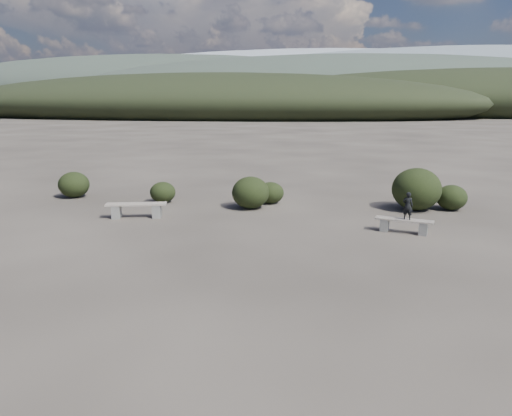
# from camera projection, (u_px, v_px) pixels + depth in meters

# --- Properties ---
(ground) EXTENTS (1200.00, 1200.00, 0.00)m
(ground) POSITION_uv_depth(u_px,v_px,m) (196.00, 296.00, 10.22)
(ground) COLOR #332D27
(ground) RESTS_ON ground
(bench_left) EXTENTS (2.04, 0.91, 0.50)m
(bench_left) POSITION_uv_depth(u_px,v_px,m) (136.00, 209.00, 16.74)
(bench_left) COLOR slate
(bench_left) RESTS_ON ground
(bench_right) EXTENTS (1.72, 0.76, 0.42)m
(bench_right) POSITION_uv_depth(u_px,v_px,m) (404.00, 225.00, 14.90)
(bench_right) COLOR slate
(bench_right) RESTS_ON ground
(seated_person) EXTENTS (0.33, 0.25, 0.83)m
(seated_person) POSITION_uv_depth(u_px,v_px,m) (408.00, 206.00, 14.75)
(seated_person) COLOR black
(seated_person) RESTS_ON bench_right
(shrub_a) EXTENTS (0.98, 0.98, 0.80)m
(shrub_a) POSITION_uv_depth(u_px,v_px,m) (163.00, 192.00, 19.17)
(shrub_a) COLOR black
(shrub_a) RESTS_ON ground
(shrub_b) EXTENTS (1.36, 1.36, 1.17)m
(shrub_b) POSITION_uv_depth(u_px,v_px,m) (251.00, 193.00, 18.12)
(shrub_b) COLOR black
(shrub_b) RESTS_ON ground
(shrub_c) EXTENTS (1.02, 1.02, 0.82)m
(shrub_c) POSITION_uv_depth(u_px,v_px,m) (270.00, 193.00, 19.02)
(shrub_c) COLOR black
(shrub_c) RESTS_ON ground
(shrub_d) EXTENTS (1.74, 1.74, 1.52)m
(shrub_d) POSITION_uv_depth(u_px,v_px,m) (417.00, 189.00, 17.84)
(shrub_d) COLOR black
(shrub_d) RESTS_ON ground
(shrub_e) EXTENTS (1.09, 1.09, 0.90)m
(shrub_e) POSITION_uv_depth(u_px,v_px,m) (452.00, 197.00, 17.92)
(shrub_e) COLOR black
(shrub_e) RESTS_ON ground
(shrub_f) EXTENTS (1.23, 1.23, 1.04)m
(shrub_f) POSITION_uv_depth(u_px,v_px,m) (74.00, 185.00, 20.16)
(shrub_f) COLOR black
(shrub_f) RESTS_ON ground
(mountain_ridges) EXTENTS (500.00, 400.00, 56.00)m
(mountain_ridges) POSITION_uv_depth(u_px,v_px,m) (329.00, 86.00, 335.15)
(mountain_ridges) COLOR black
(mountain_ridges) RESTS_ON ground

